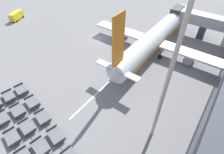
# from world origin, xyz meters

# --- Properties ---
(ground_plane) EXTENTS (500.00, 500.00, 0.00)m
(ground_plane) POSITION_xyz_m (0.00, 0.00, 0.00)
(ground_plane) COLOR gray
(jet_bridge) EXTENTS (19.21, 5.12, 6.41)m
(jet_bridge) POSITION_xyz_m (24.71, 17.23, 3.91)
(jet_bridge) COLOR #A8AAB2
(jet_bridge) RESTS_ON ground_plane
(airplane) EXTENTS (32.66, 39.21, 14.50)m
(airplane) POSITION_xyz_m (14.51, 4.30, 3.37)
(airplane) COLOR silver
(airplane) RESTS_ON ground_plane
(service_van) EXTENTS (3.71, 5.38, 2.36)m
(service_van) POSITION_xyz_m (-28.36, -6.08, 1.27)
(service_van) COLOR yellow
(service_van) RESTS_ON ground_plane
(baggage_dolly_row_near_col_b) EXTENTS (3.71, 2.45, 0.92)m
(baggage_dolly_row_near_col_b) POSITION_xyz_m (4.15, -29.15, 0.49)
(baggage_dolly_row_near_col_b) COLOR slate
(baggage_dolly_row_near_col_b) RESTS_ON ground_plane
(baggage_dolly_row_near_col_c) EXTENTS (3.71, 2.35, 0.92)m
(baggage_dolly_row_near_col_c) POSITION_xyz_m (8.50, -29.99, 0.49)
(baggage_dolly_row_near_col_c) COLOR slate
(baggage_dolly_row_near_col_c) RESTS_ON ground_plane
(baggage_dolly_row_mid_a_col_a) EXTENTS (3.71, 2.34, 0.92)m
(baggage_dolly_row_mid_a_col_a) POSITION_xyz_m (0.67, -25.86, 0.49)
(baggage_dolly_row_mid_a_col_a) COLOR slate
(baggage_dolly_row_mid_a_col_a) RESTS_ON ground_plane
(baggage_dolly_row_mid_a_col_b) EXTENTS (3.70, 2.25, 0.92)m
(baggage_dolly_row_mid_a_col_b) POSITION_xyz_m (4.83, -26.79, 0.49)
(baggage_dolly_row_mid_a_col_b) COLOR slate
(baggage_dolly_row_mid_a_col_b) RESTS_ON ground_plane
(baggage_dolly_row_mid_a_col_c) EXTENTS (3.70, 2.24, 0.92)m
(baggage_dolly_row_mid_a_col_c) POSITION_xyz_m (8.81, -27.69, 0.49)
(baggage_dolly_row_mid_a_col_c) COLOR slate
(baggage_dolly_row_mid_a_col_c) RESTS_ON ground_plane
(baggage_dolly_row_mid_a_col_d) EXTENTS (3.70, 2.23, 0.92)m
(baggage_dolly_row_mid_a_col_d) POSITION_xyz_m (13.14, -28.44, 0.49)
(baggage_dolly_row_mid_a_col_d) COLOR slate
(baggage_dolly_row_mid_a_col_d) RESTS_ON ground_plane
(baggage_dolly_row_mid_b_col_a) EXTENTS (3.71, 2.37, 0.92)m
(baggage_dolly_row_mid_b_col_a) POSITION_xyz_m (1.02, -23.65, 0.49)
(baggage_dolly_row_mid_b_col_a) COLOR slate
(baggage_dolly_row_mid_b_col_a) RESTS_ON ground_plane
(baggage_dolly_row_mid_b_col_b) EXTENTS (3.71, 2.33, 0.92)m
(baggage_dolly_row_mid_b_col_b) POSITION_xyz_m (5.25, -24.24, 0.49)
(baggage_dolly_row_mid_b_col_b) COLOR slate
(baggage_dolly_row_mid_b_col_b) RESTS_ON ground_plane
(baggage_dolly_row_mid_b_col_c) EXTENTS (3.71, 2.41, 0.92)m
(baggage_dolly_row_mid_b_col_c) POSITION_xyz_m (9.29, -25.13, 0.49)
(baggage_dolly_row_mid_b_col_c) COLOR slate
(baggage_dolly_row_mid_b_col_c) RESTS_ON ground_plane
(baggage_dolly_row_mid_b_col_d) EXTENTS (3.71, 2.41, 0.92)m
(baggage_dolly_row_mid_b_col_d) POSITION_xyz_m (13.52, -25.98, 0.49)
(baggage_dolly_row_mid_b_col_d) COLOR slate
(baggage_dolly_row_mid_b_col_d) RESTS_ON ground_plane
(apron_light_mast) EXTENTS (2.00, 0.70, 26.74)m
(apron_light_mast) POSITION_xyz_m (24.79, -16.99, 15.66)
(apron_light_mast) COLOR #ADA89E
(apron_light_mast) RESTS_ON ground_plane
(stand_guidance_stripe) EXTENTS (0.53, 37.78, 0.01)m
(stand_guidance_stripe) POSITION_xyz_m (12.64, -3.79, 0.00)
(stand_guidance_stripe) COLOR white
(stand_guidance_stripe) RESTS_ON ground_plane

